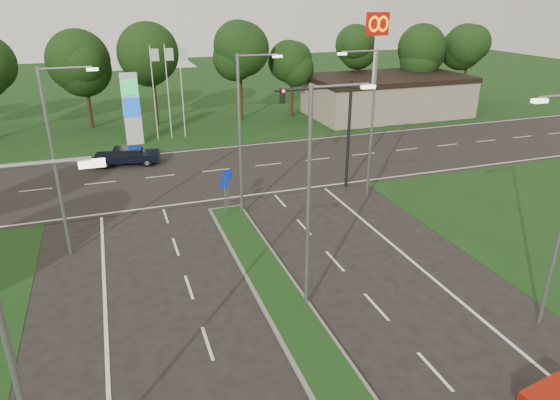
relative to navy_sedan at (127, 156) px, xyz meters
name	(u,v)px	position (x,y,z in m)	size (l,w,h in m)	color
verge_far	(155,96)	(4.93, 27.40, -0.69)	(160.00, 50.00, 0.02)	#153411
cross_road	(202,172)	(4.93, -3.60, -0.69)	(160.00, 12.00, 0.02)	black
median_kerb	(306,339)	(4.93, -23.60, -0.63)	(2.00, 26.00, 0.12)	slate
commercial_building	(387,96)	(26.93, 8.40, 1.31)	(16.00, 9.00, 4.00)	gray
streetlight_median_near	(314,191)	(5.93, -21.60, 4.39)	(2.53, 0.22, 9.00)	gray
streetlight_median_far	(243,128)	(5.93, -11.60, 4.39)	(2.53, 0.22, 9.00)	gray
streetlight_left_near	(17,341)	(-3.37, -27.60, 4.39)	(2.53, 0.22, 9.00)	gray
streetlight_left_far	(58,155)	(-3.37, -13.60, 4.39)	(2.53, 0.22, 9.00)	gray
streetlight_right_far	(370,117)	(13.73, -11.60, 4.39)	(2.53, 0.22, 9.00)	gray
traffic_signal	(331,119)	(12.12, -9.60, 3.97)	(5.10, 0.42, 7.00)	black
median_signs	(226,185)	(4.93, -11.20, 1.03)	(1.16, 1.76, 2.38)	gray
gas_pylon	(134,107)	(1.14, 5.45, 2.51)	(5.80, 1.26, 8.00)	silver
mcdonalds_sign	(376,40)	(22.93, 4.37, 7.30)	(2.20, 0.47, 10.40)	silver
treeline_far	(167,52)	(5.03, 12.33, 6.15)	(6.00, 6.00, 9.90)	black
navy_sedan	(127,156)	(0.00, 0.00, 0.00)	(4.89, 2.63, 1.28)	black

